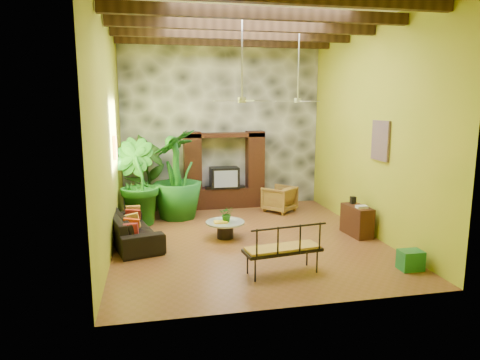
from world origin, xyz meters
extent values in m
plane|color=brown|center=(0.00, 0.00, 0.00)|extent=(7.00, 7.00, 0.00)
cube|color=silver|center=(0.00, 0.00, 5.00)|extent=(6.00, 7.00, 0.02)
cube|color=#A1B128|center=(0.00, 3.50, 2.50)|extent=(6.00, 0.02, 5.00)
cube|color=#A1B128|center=(-3.00, 0.00, 2.50)|extent=(0.02, 7.00, 5.00)
cube|color=#A1B128|center=(3.00, 0.00, 2.50)|extent=(0.02, 7.00, 5.00)
cube|color=#34363B|center=(0.00, 3.44, 2.50)|extent=(5.98, 0.10, 4.98)
cube|color=#331F10|center=(0.00, -1.30, 4.78)|extent=(5.95, 0.16, 0.22)
cube|color=#331F10|center=(0.00, 0.00, 4.78)|extent=(5.95, 0.16, 0.22)
cube|color=#331F10|center=(0.00, 1.30, 4.78)|extent=(5.95, 0.16, 0.22)
cube|color=#331F10|center=(0.00, 2.60, 4.78)|extent=(5.95, 0.16, 0.22)
cube|color=black|center=(0.00, 3.14, 0.30)|extent=(2.40, 0.50, 0.60)
cube|color=black|center=(-0.95, 3.14, 1.30)|extent=(0.50, 0.48, 2.00)
cube|color=black|center=(0.95, 3.14, 1.30)|extent=(0.50, 0.48, 2.00)
cube|color=black|center=(0.00, 3.14, 2.20)|extent=(2.40, 0.48, 0.12)
cube|color=black|center=(0.00, 3.12, 0.92)|extent=(0.85, 0.52, 0.62)
cube|color=#8C99A8|center=(0.00, 2.85, 0.92)|extent=(0.70, 0.02, 0.50)
cylinder|color=silver|center=(-0.20, -0.40, 4.10)|extent=(0.04, 0.04, 1.80)
cylinder|color=silver|center=(-0.20, -0.40, 3.20)|extent=(0.18, 0.18, 0.12)
cube|color=silver|center=(0.15, -0.31, 3.18)|extent=(0.58, 0.26, 0.01)
cube|color=silver|center=(-0.29, -0.05, 3.18)|extent=(0.26, 0.58, 0.01)
cube|color=silver|center=(-0.55, -0.49, 3.18)|extent=(0.58, 0.26, 0.01)
cube|color=silver|center=(-0.11, -0.75, 3.18)|extent=(0.26, 0.58, 0.01)
cylinder|color=silver|center=(1.60, 1.20, 4.10)|extent=(0.04, 0.04, 1.80)
cylinder|color=silver|center=(1.60, 1.20, 3.20)|extent=(0.18, 0.18, 0.12)
cube|color=silver|center=(1.95, 1.29, 3.18)|extent=(0.58, 0.26, 0.01)
cube|color=silver|center=(1.51, 1.55, 3.18)|extent=(0.26, 0.58, 0.01)
cube|color=silver|center=(1.25, 1.11, 3.18)|extent=(0.58, 0.26, 0.01)
cube|color=silver|center=(1.69, 0.85, 3.18)|extent=(0.26, 0.58, 0.01)
cube|color=gold|center=(-2.96, 1.00, 2.10)|extent=(0.06, 0.32, 0.55)
cube|color=#264C8C|center=(2.96, -0.60, 2.30)|extent=(0.06, 0.70, 0.90)
imported|color=black|center=(-2.62, 0.22, 0.34)|extent=(1.47, 2.46, 0.67)
imported|color=brown|center=(1.49, 2.30, 0.37)|extent=(1.15, 1.15, 0.75)
imported|color=#255516|center=(-2.26, 3.09, 1.13)|extent=(1.43, 1.36, 2.25)
imported|color=#1B681E|center=(-2.54, 1.79, 1.12)|extent=(1.58, 1.58, 2.24)
imported|color=#1B6821|center=(-1.47, 2.19, 1.22)|extent=(1.87, 1.87, 2.45)
cylinder|color=black|center=(-0.49, 0.13, 0.18)|extent=(0.38, 0.38, 0.36)
cylinder|color=silver|center=(-0.49, 0.13, 0.38)|extent=(0.91, 0.91, 0.04)
imported|color=#256B1C|center=(-0.45, 0.13, 0.58)|extent=(0.38, 0.35, 0.37)
cube|color=yellow|center=(-0.60, 0.06, 0.42)|extent=(0.32, 0.23, 0.03)
cube|color=black|center=(0.20, -2.17, 0.45)|extent=(1.51, 0.68, 0.06)
cube|color=gold|center=(0.20, -2.17, 0.49)|extent=(1.44, 0.62, 0.06)
cube|color=black|center=(0.20, -2.43, 0.72)|extent=(1.45, 0.24, 0.54)
cube|color=#381811|center=(2.65, -0.27, 0.36)|extent=(0.48, 0.92, 0.71)
cube|color=#1C6923|center=(2.65, -2.49, 0.19)|extent=(0.44, 0.33, 0.38)
camera|label=1|loc=(-2.10, -9.41, 3.15)|focal=32.00mm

